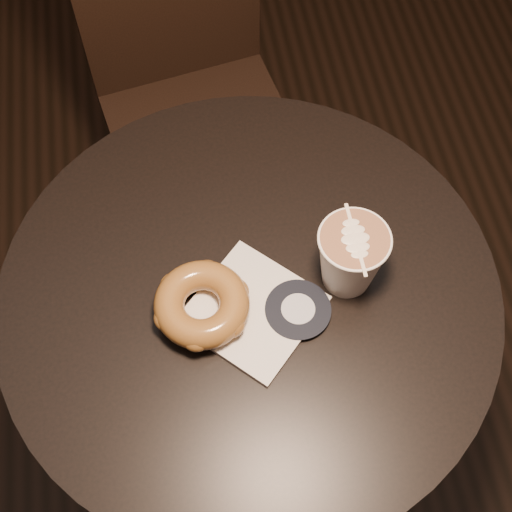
% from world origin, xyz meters
% --- Properties ---
extents(cafe_table, '(0.70, 0.70, 0.75)m').
position_xyz_m(cafe_table, '(0.00, 0.00, 0.55)').
color(cafe_table, black).
rests_on(cafe_table, ground).
extents(chair, '(0.44, 0.44, 0.95)m').
position_xyz_m(chair, '(-0.03, 0.64, 0.53)').
color(chair, black).
rests_on(chair, ground).
extents(pastry_bag, '(0.22, 0.22, 0.01)m').
position_xyz_m(pastry_bag, '(-0.00, -0.04, 0.75)').
color(pastry_bag, silver).
rests_on(pastry_bag, cafe_table).
extents(doughnut, '(0.13, 0.13, 0.04)m').
position_xyz_m(doughnut, '(-0.07, -0.03, 0.78)').
color(doughnut, brown).
rests_on(doughnut, pastry_bag).
extents(latte_cup, '(0.10, 0.10, 0.11)m').
position_xyz_m(latte_cup, '(0.14, -0.00, 0.80)').
color(latte_cup, white).
rests_on(latte_cup, cafe_table).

